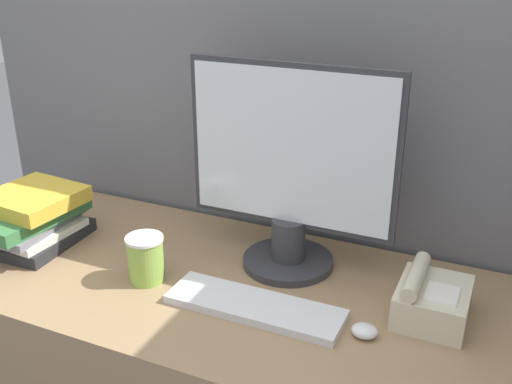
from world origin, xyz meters
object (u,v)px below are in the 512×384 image
object	(u,v)px
monitor	(290,178)
desk_telephone	(431,300)
book_stack	(32,218)
keyboard	(255,306)
mouse	(364,331)
coffee_cup	(146,259)

from	to	relation	value
monitor	desk_telephone	world-z (taller)	monitor
monitor	book_stack	world-z (taller)	monitor
keyboard	mouse	distance (m)	0.26
monitor	desk_telephone	bearing A→B (deg)	-13.82
coffee_cup	keyboard	bearing A→B (deg)	-1.93
keyboard	mouse	world-z (taller)	mouse
coffee_cup	desk_telephone	bearing A→B (deg)	10.64
monitor	book_stack	size ratio (longest dim) A/B	1.68
book_stack	desk_telephone	world-z (taller)	book_stack
keyboard	mouse	size ratio (longest dim) A/B	7.24
monitor	book_stack	bearing A→B (deg)	-165.19
keyboard	desk_telephone	distance (m)	0.40
keyboard	coffee_cup	distance (m)	0.31
coffee_cup	book_stack	size ratio (longest dim) A/B	0.37
desk_telephone	coffee_cup	bearing A→B (deg)	-169.36
monitor	keyboard	bearing A→B (deg)	-88.02
keyboard	book_stack	size ratio (longest dim) A/B	1.30
mouse	desk_telephone	xyz separation A→B (m)	(0.12, 0.13, 0.03)
desk_telephone	keyboard	bearing A→B (deg)	-159.81
keyboard	coffee_cup	size ratio (longest dim) A/B	3.47
book_stack	desk_telephone	distance (m)	1.08
book_stack	keyboard	bearing A→B (deg)	-3.82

